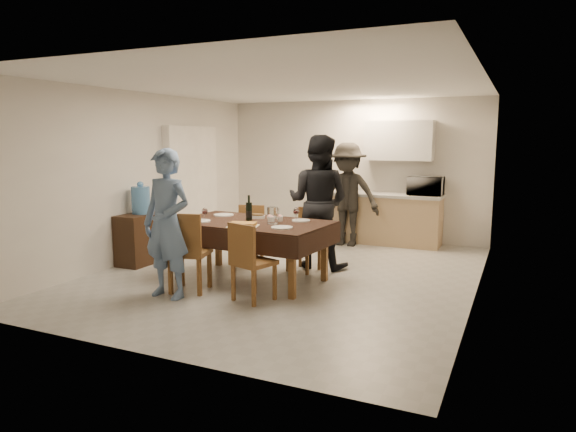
# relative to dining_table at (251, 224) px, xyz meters

# --- Properties ---
(floor) EXTENTS (5.00, 6.00, 0.02)m
(floor) POSITION_rel_dining_table_xyz_m (0.31, 0.49, -0.76)
(floor) COLOR #A1A19D
(floor) RESTS_ON ground
(ceiling) EXTENTS (5.00, 6.00, 0.02)m
(ceiling) POSITION_rel_dining_table_xyz_m (0.31, 0.49, 1.84)
(ceiling) COLOR white
(ceiling) RESTS_ON wall_back
(wall_back) EXTENTS (5.00, 0.02, 2.60)m
(wall_back) POSITION_rel_dining_table_xyz_m (0.31, 3.49, 0.54)
(wall_back) COLOR beige
(wall_back) RESTS_ON floor
(wall_front) EXTENTS (5.00, 0.02, 2.60)m
(wall_front) POSITION_rel_dining_table_xyz_m (0.31, -2.51, 0.54)
(wall_front) COLOR beige
(wall_front) RESTS_ON floor
(wall_left) EXTENTS (0.02, 6.00, 2.60)m
(wall_left) POSITION_rel_dining_table_xyz_m (-2.19, 0.49, 0.54)
(wall_left) COLOR beige
(wall_left) RESTS_ON floor
(wall_right) EXTENTS (0.02, 6.00, 2.60)m
(wall_right) POSITION_rel_dining_table_xyz_m (2.81, 0.49, 0.54)
(wall_right) COLOR beige
(wall_right) RESTS_ON floor
(stub_partition) EXTENTS (0.15, 1.40, 2.10)m
(stub_partition) POSITION_rel_dining_table_xyz_m (-2.11, 1.69, 0.29)
(stub_partition) COLOR white
(stub_partition) RESTS_ON floor
(kitchen_base_cabinet) EXTENTS (2.20, 0.60, 0.86)m
(kitchen_base_cabinet) POSITION_rel_dining_table_xyz_m (0.91, 3.17, -0.33)
(kitchen_base_cabinet) COLOR tan
(kitchen_base_cabinet) RESTS_ON floor
(kitchen_worktop) EXTENTS (2.24, 0.64, 0.05)m
(kitchen_worktop) POSITION_rel_dining_table_xyz_m (0.91, 3.17, 0.12)
(kitchen_worktop) COLOR #A4A49F
(kitchen_worktop) RESTS_ON kitchen_base_cabinet
(upper_cabinet) EXTENTS (1.20, 0.34, 0.70)m
(upper_cabinet) POSITION_rel_dining_table_xyz_m (1.21, 3.31, 1.09)
(upper_cabinet) COLOR silver
(upper_cabinet) RESTS_ON wall_back
(dining_table) EXTENTS (2.14, 1.36, 0.80)m
(dining_table) POSITION_rel_dining_table_xyz_m (0.00, 0.00, 0.00)
(dining_table) COLOR black
(dining_table) RESTS_ON floor
(chair_near_left) EXTENTS (0.55, 0.56, 0.54)m
(chair_near_left) POSITION_rel_dining_table_xyz_m (-0.45, -0.85, -0.15)
(chair_near_left) COLOR brown
(chair_near_left) RESTS_ON floor
(chair_near_right) EXTENTS (0.53, 0.54, 0.50)m
(chair_near_right) POSITION_rel_dining_table_xyz_m (0.45, -0.84, -0.19)
(chair_near_right) COLOR brown
(chair_near_right) RESTS_ON floor
(chair_far_left) EXTENTS (0.48, 0.49, 0.48)m
(chair_far_left) POSITION_rel_dining_table_xyz_m (-0.45, 0.67, -0.22)
(chair_far_left) COLOR brown
(chair_far_left) RESTS_ON floor
(chair_far_right) EXTENTS (0.47, 0.47, 0.48)m
(chair_far_right) POSITION_rel_dining_table_xyz_m (0.45, 0.67, -0.22)
(chair_far_right) COLOR brown
(chair_far_right) RESTS_ON floor
(console) EXTENTS (0.41, 0.82, 0.76)m
(console) POSITION_rel_dining_table_xyz_m (-1.97, 0.17, -0.38)
(console) COLOR black
(console) RESTS_ON floor
(water_jug) EXTENTS (0.27, 0.27, 0.41)m
(water_jug) POSITION_rel_dining_table_xyz_m (-1.97, 0.17, 0.20)
(water_jug) COLOR #528FCE
(water_jug) RESTS_ON console
(wine_bottle) EXTENTS (0.09, 0.09, 0.34)m
(wine_bottle) POSITION_rel_dining_table_xyz_m (-0.05, 0.05, 0.21)
(wine_bottle) COLOR black
(wine_bottle) RESTS_ON dining_table
(water_pitcher) EXTENTS (0.14, 0.14, 0.22)m
(water_pitcher) POSITION_rel_dining_table_xyz_m (0.35, -0.05, 0.14)
(water_pitcher) COLOR white
(water_pitcher) RESTS_ON dining_table
(savoury_tart) EXTENTS (0.44, 0.38, 0.05)m
(savoury_tart) POSITION_rel_dining_table_xyz_m (0.10, -0.38, 0.06)
(savoury_tart) COLOR #BB8A37
(savoury_tart) RESTS_ON dining_table
(salad_bowl) EXTENTS (0.17, 0.17, 0.07)m
(salad_bowl) POSITION_rel_dining_table_xyz_m (0.30, 0.18, 0.07)
(salad_bowl) COLOR white
(salad_bowl) RESTS_ON dining_table
(mushroom_dish) EXTENTS (0.21, 0.21, 0.04)m
(mushroom_dish) POSITION_rel_dining_table_xyz_m (-0.05, 0.28, 0.06)
(mushroom_dish) COLOR white
(mushroom_dish) RESTS_ON dining_table
(wine_glass_a) EXTENTS (0.08, 0.08, 0.18)m
(wine_glass_a) POSITION_rel_dining_table_xyz_m (-0.55, -0.25, 0.13)
(wine_glass_a) COLOR white
(wine_glass_a) RESTS_ON dining_table
(wine_glass_b) EXTENTS (0.08, 0.08, 0.18)m
(wine_glass_b) POSITION_rel_dining_table_xyz_m (0.55, 0.25, 0.13)
(wine_glass_b) COLOR white
(wine_glass_b) RESTS_ON dining_table
(wine_glass_c) EXTENTS (0.08, 0.08, 0.18)m
(wine_glass_c) POSITION_rel_dining_table_xyz_m (-0.20, 0.30, 0.13)
(wine_glass_c) COLOR white
(wine_glass_c) RESTS_ON dining_table
(plate_near_left) EXTENTS (0.28, 0.28, 0.02)m
(plate_near_left) POSITION_rel_dining_table_xyz_m (-0.60, -0.30, 0.05)
(plate_near_left) COLOR white
(plate_near_left) RESTS_ON dining_table
(plate_near_right) EXTENTS (0.27, 0.27, 0.02)m
(plate_near_right) POSITION_rel_dining_table_xyz_m (0.60, -0.30, 0.04)
(plate_near_right) COLOR white
(plate_near_right) RESTS_ON dining_table
(plate_far_left) EXTENTS (0.28, 0.28, 0.02)m
(plate_far_left) POSITION_rel_dining_table_xyz_m (-0.60, 0.30, 0.05)
(plate_far_left) COLOR white
(plate_far_left) RESTS_ON dining_table
(plate_far_right) EXTENTS (0.24, 0.24, 0.01)m
(plate_far_right) POSITION_rel_dining_table_xyz_m (0.60, 0.30, 0.04)
(plate_far_right) COLOR white
(plate_far_right) RESTS_ON dining_table
(microwave) EXTENTS (0.59, 0.40, 0.32)m
(microwave) POSITION_rel_dining_table_xyz_m (1.73, 3.17, 0.31)
(microwave) COLOR silver
(microwave) RESTS_ON kitchen_worktop
(person_near) EXTENTS (0.67, 0.46, 1.78)m
(person_near) POSITION_rel_dining_table_xyz_m (-0.55, -1.05, 0.12)
(person_near) COLOR #5A769F
(person_near) RESTS_ON floor
(person_far) EXTENTS (0.95, 0.74, 1.94)m
(person_far) POSITION_rel_dining_table_xyz_m (0.55, 1.05, 0.21)
(person_far) COLOR black
(person_far) RESTS_ON floor
(person_kitchen) EXTENTS (1.17, 0.67, 1.82)m
(person_kitchen) POSITION_rel_dining_table_xyz_m (0.45, 2.72, 0.14)
(person_kitchen) COLOR black
(person_kitchen) RESTS_ON floor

